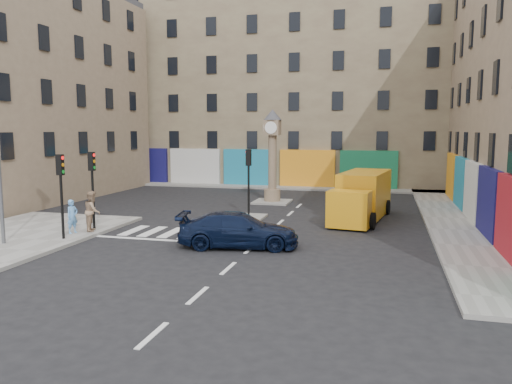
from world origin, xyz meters
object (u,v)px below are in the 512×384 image
at_px(traffic_light_left_far, 92,178).
at_px(pedestrian_tan, 93,211).
at_px(clock_pillar, 272,150).
at_px(yellow_van, 362,196).
at_px(pedestrian_blue, 72,216).
at_px(navy_sedan, 238,230).
at_px(traffic_light_left_near, 61,183).
at_px(traffic_light_island, 249,172).

xyz_separation_m(traffic_light_left_far, pedestrian_tan, (0.30, -0.55, -1.52)).
relative_size(clock_pillar, yellow_van, 0.84).
height_order(clock_pillar, pedestrian_blue, clock_pillar).
bearing_deg(pedestrian_blue, navy_sedan, -73.55).
bearing_deg(clock_pillar, navy_sedan, -83.69).
distance_m(yellow_van, pedestrian_tan, 14.10).
height_order(traffic_light_left_far, navy_sedan, traffic_light_left_far).
distance_m(traffic_light_left_near, traffic_light_left_far, 2.40).
distance_m(traffic_light_left_far, traffic_light_island, 8.30).
xyz_separation_m(traffic_light_left_far, clock_pillar, (6.30, 11.40, 0.93)).
height_order(clock_pillar, yellow_van, clock_pillar).
distance_m(traffic_light_island, clock_pillar, 6.07).
height_order(traffic_light_left_far, yellow_van, traffic_light_left_far).
bearing_deg(clock_pillar, traffic_light_left_far, -118.94).
distance_m(traffic_light_island, pedestrian_blue, 9.53).
relative_size(traffic_light_left_near, navy_sedan, 0.73).
bearing_deg(traffic_light_left_far, clock_pillar, 61.06).
bearing_deg(yellow_van, traffic_light_left_far, -142.96).
bearing_deg(yellow_van, clock_pillar, 151.09).
bearing_deg(traffic_light_left_near, navy_sedan, 7.63).
bearing_deg(navy_sedan, traffic_light_left_far, 69.44).
relative_size(navy_sedan, pedestrian_blue, 3.23).
bearing_deg(pedestrian_blue, pedestrian_tan, -23.58).
height_order(traffic_light_island, pedestrian_blue, traffic_light_island).
distance_m(traffic_light_left_near, clock_pillar, 15.19).
relative_size(traffic_light_left_far, yellow_van, 0.51).
xyz_separation_m(traffic_light_island, pedestrian_blue, (-6.61, -6.65, -1.66)).
bearing_deg(clock_pillar, yellow_van, -37.77).
xyz_separation_m(traffic_light_left_near, pedestrian_tan, (0.30, 1.85, -1.52)).
distance_m(clock_pillar, pedestrian_blue, 14.51).
xyz_separation_m(traffic_light_left_far, navy_sedan, (7.71, -1.37, -1.89)).
distance_m(traffic_light_left_near, yellow_van, 15.43).
relative_size(navy_sedan, yellow_van, 0.69).
bearing_deg(traffic_light_left_near, yellow_van, 36.09).
xyz_separation_m(yellow_van, pedestrian_tan, (-12.12, -7.20, -0.17)).
relative_size(traffic_light_left_near, traffic_light_island, 1.00).
xyz_separation_m(traffic_light_left_near, clock_pillar, (6.30, 13.80, 0.93)).
xyz_separation_m(clock_pillar, yellow_van, (6.12, -4.74, -2.28)).
distance_m(traffic_light_island, navy_sedan, 7.16).
height_order(navy_sedan, pedestrian_blue, pedestrian_blue).
bearing_deg(traffic_light_left_far, yellow_van, 28.18).
relative_size(traffic_light_left_far, traffic_light_island, 1.00).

